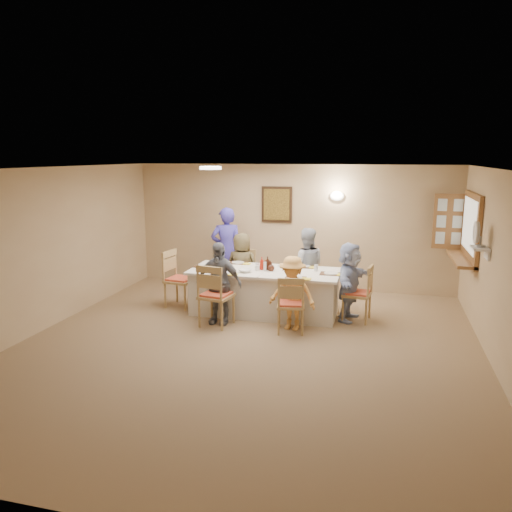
% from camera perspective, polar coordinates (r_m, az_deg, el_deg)
% --- Properties ---
extents(ground, '(7.00, 7.00, 0.00)m').
position_cam_1_polar(ground, '(7.14, -1.27, -10.56)').
color(ground, '#A47E52').
extents(room_walls, '(7.00, 7.00, 7.00)m').
position_cam_1_polar(room_walls, '(6.72, -1.33, 1.49)').
color(room_walls, tan).
rests_on(room_walls, ground).
extents(wall_picture, '(0.62, 0.05, 0.72)m').
position_cam_1_polar(wall_picture, '(10.10, 2.38, 5.91)').
color(wall_picture, '#3F2916').
rests_on(wall_picture, room_walls).
extents(wall_sconce, '(0.26, 0.09, 0.18)m').
position_cam_1_polar(wall_sconce, '(9.88, 9.23, 6.81)').
color(wall_sconce, white).
rests_on(wall_sconce, room_walls).
extents(ceiling_light, '(0.36, 0.36, 0.05)m').
position_cam_1_polar(ceiling_light, '(8.36, -5.23, 10.00)').
color(ceiling_light, white).
rests_on(ceiling_light, room_walls).
extents(serving_hatch, '(0.06, 1.50, 1.15)m').
position_cam_1_polar(serving_hatch, '(8.96, 23.38, 2.97)').
color(serving_hatch, olive).
rests_on(serving_hatch, room_walls).
extents(hatch_sill, '(0.30, 1.50, 0.05)m').
position_cam_1_polar(hatch_sill, '(9.03, 22.37, -0.28)').
color(hatch_sill, olive).
rests_on(hatch_sill, room_walls).
extents(shutter_door, '(0.55, 0.04, 1.00)m').
position_cam_1_polar(shutter_door, '(9.67, 21.19, 3.70)').
color(shutter_door, olive).
rests_on(shutter_door, room_walls).
extents(fan_shelf, '(0.22, 0.36, 0.03)m').
position_cam_1_polar(fan_shelf, '(7.65, 24.22, 0.82)').
color(fan_shelf, white).
rests_on(fan_shelf, room_walls).
extents(desk_fan, '(0.30, 0.30, 0.28)m').
position_cam_1_polar(desk_fan, '(7.62, 24.09, 1.94)').
color(desk_fan, '#A5A5A8').
rests_on(desk_fan, fan_shelf).
extents(dining_table, '(2.53, 1.07, 0.76)m').
position_cam_1_polar(dining_table, '(8.56, 1.01, -4.10)').
color(dining_table, silver).
rests_on(dining_table, ground).
extents(chair_back_left, '(0.48, 0.48, 0.92)m').
position_cam_1_polar(chair_back_left, '(9.44, -1.40, -2.13)').
color(chair_back_left, tan).
rests_on(chair_back_left, ground).
extents(chair_back_right, '(0.47, 0.47, 0.90)m').
position_cam_1_polar(chair_back_right, '(9.20, 5.82, -2.61)').
color(chair_back_right, tan).
rests_on(chair_back_right, ground).
extents(chair_front_left, '(0.57, 0.57, 1.02)m').
position_cam_1_polar(chair_front_left, '(7.95, -4.56, -4.39)').
color(chair_front_left, tan).
rests_on(chair_front_left, ground).
extents(chair_front_right, '(0.50, 0.50, 0.90)m').
position_cam_1_polar(chair_front_right, '(7.67, 4.00, -5.43)').
color(chair_front_right, tan).
rests_on(chair_front_right, ground).
extents(chair_left_end, '(0.55, 0.55, 1.02)m').
position_cam_1_polar(chair_left_end, '(9.01, -8.63, -2.60)').
color(chair_left_end, tan).
rests_on(chair_left_end, ground).
extents(chair_right_end, '(0.50, 0.50, 0.94)m').
position_cam_1_polar(chair_right_end, '(8.33, 11.47, -4.13)').
color(chair_right_end, tan).
rests_on(chair_right_end, ground).
extents(diner_back_left, '(0.68, 0.49, 1.28)m').
position_cam_1_polar(diner_back_left, '(9.29, -1.61, -1.22)').
color(diner_back_left, brown).
rests_on(diner_back_left, ground).
extents(diner_back_right, '(0.89, 0.80, 1.41)m').
position_cam_1_polar(diner_back_right, '(9.02, 5.74, -1.22)').
color(diner_back_right, '#ABB3C1').
rests_on(diner_back_right, ground).
extents(diner_front_left, '(0.84, 0.48, 1.33)m').
position_cam_1_polar(diner_front_left, '(8.02, -4.30, -3.10)').
color(diner_front_left, slate).
rests_on(diner_front_left, ground).
extents(diner_front_right, '(0.90, 0.69, 1.16)m').
position_cam_1_polar(diner_front_right, '(7.75, 4.17, -4.26)').
color(diner_front_right, '#FDB457').
rests_on(diner_front_right, ground).
extents(diner_right_end, '(1.36, 0.87, 1.30)m').
position_cam_1_polar(diner_right_end, '(8.29, 10.62, -2.90)').
color(diner_right_end, '#AEBEE5').
rests_on(diner_right_end, ground).
extents(caregiver, '(0.88, 0.81, 1.69)m').
position_cam_1_polar(caregiver, '(9.81, -3.38, 0.69)').
color(caregiver, '#433BAF').
rests_on(caregiver, ground).
extents(placemat_fl, '(0.38, 0.28, 0.01)m').
position_cam_1_polar(placemat_fl, '(8.24, -3.73, -2.00)').
color(placemat_fl, '#472B19').
rests_on(placemat_fl, dining_table).
extents(plate_fl, '(0.24, 0.24, 0.02)m').
position_cam_1_polar(plate_fl, '(8.23, -3.73, -1.94)').
color(plate_fl, white).
rests_on(plate_fl, dining_table).
extents(napkin_fl, '(0.14, 0.14, 0.01)m').
position_cam_1_polar(napkin_fl, '(8.13, -2.63, -2.11)').
color(napkin_fl, yellow).
rests_on(napkin_fl, dining_table).
extents(placemat_fr, '(0.33, 0.24, 0.01)m').
position_cam_1_polar(placemat_fr, '(7.95, 4.53, -2.51)').
color(placemat_fr, '#472B19').
rests_on(placemat_fr, dining_table).
extents(plate_fr, '(0.22, 0.22, 0.01)m').
position_cam_1_polar(plate_fr, '(7.95, 4.53, -2.44)').
color(plate_fr, white).
rests_on(plate_fr, dining_table).
extents(napkin_fr, '(0.15, 0.15, 0.01)m').
position_cam_1_polar(napkin_fr, '(7.87, 5.76, -2.62)').
color(napkin_fr, yellow).
rests_on(napkin_fr, dining_table).
extents(placemat_bl, '(0.34, 0.25, 0.01)m').
position_cam_1_polar(placemat_bl, '(9.02, -2.07, -0.80)').
color(placemat_bl, '#472B19').
rests_on(placemat_bl, dining_table).
extents(plate_bl, '(0.23, 0.23, 0.01)m').
position_cam_1_polar(plate_bl, '(9.01, -2.07, -0.74)').
color(plate_bl, white).
rests_on(plate_bl, dining_table).
extents(napkin_bl, '(0.13, 0.13, 0.01)m').
position_cam_1_polar(napkin_bl, '(8.92, -1.05, -0.88)').
color(napkin_bl, yellow).
rests_on(napkin_bl, dining_table).
extents(placemat_br, '(0.37, 0.28, 0.01)m').
position_cam_1_polar(placemat_br, '(8.76, 5.48, -1.21)').
color(placemat_br, '#472B19').
rests_on(placemat_br, dining_table).
extents(plate_br, '(0.23, 0.23, 0.01)m').
position_cam_1_polar(plate_br, '(8.76, 5.48, -1.15)').
color(plate_br, white).
rests_on(plate_br, dining_table).
extents(napkin_br, '(0.15, 0.15, 0.01)m').
position_cam_1_polar(napkin_br, '(8.68, 6.60, -1.30)').
color(napkin_br, yellow).
rests_on(napkin_br, dining_table).
extents(placemat_le, '(0.36, 0.27, 0.01)m').
position_cam_1_polar(placemat_le, '(8.78, -5.98, -1.19)').
color(placemat_le, '#472B19').
rests_on(placemat_le, dining_table).
extents(plate_le, '(0.25, 0.25, 0.02)m').
position_cam_1_polar(plate_le, '(8.78, -5.98, -1.12)').
color(plate_le, white).
rests_on(plate_le, dining_table).
extents(napkin_le, '(0.14, 0.14, 0.01)m').
position_cam_1_polar(napkin_le, '(8.68, -4.98, -1.28)').
color(napkin_le, yellow).
rests_on(napkin_le, dining_table).
extents(placemat_re, '(0.36, 0.27, 0.01)m').
position_cam_1_polar(placemat_re, '(8.29, 8.58, -2.02)').
color(placemat_re, '#472B19').
rests_on(placemat_re, dining_table).
extents(plate_re, '(0.23, 0.23, 0.01)m').
position_cam_1_polar(plate_re, '(8.29, 8.58, -1.96)').
color(plate_re, white).
rests_on(plate_re, dining_table).
extents(napkin_re, '(0.15, 0.15, 0.01)m').
position_cam_1_polar(napkin_re, '(8.22, 9.79, -2.12)').
color(napkin_re, yellow).
rests_on(napkin_re, dining_table).
extents(teacup_a, '(0.20, 0.20, 0.09)m').
position_cam_1_polar(teacup_a, '(8.41, -4.77, -1.45)').
color(teacup_a, white).
rests_on(teacup_a, dining_table).
extents(teacup_b, '(0.13, 0.13, 0.09)m').
position_cam_1_polar(teacup_b, '(8.91, 4.42, -0.71)').
color(teacup_b, white).
rests_on(teacup_b, dining_table).
extents(bowl_a, '(0.37, 0.37, 0.05)m').
position_cam_1_polar(bowl_a, '(8.31, -1.27, -1.69)').
color(bowl_a, white).
rests_on(bowl_a, dining_table).
extents(bowl_b, '(0.20, 0.20, 0.06)m').
position_cam_1_polar(bowl_b, '(8.64, 3.45, -1.17)').
color(bowl_b, white).
rests_on(bowl_b, dining_table).
extents(condiment_ketchup, '(0.11, 0.11, 0.22)m').
position_cam_1_polar(condiment_ketchup, '(8.48, 0.67, -0.85)').
color(condiment_ketchup, '#B41F0F').
rests_on(condiment_ketchup, dining_table).
extents(condiment_brown, '(0.17, 0.17, 0.22)m').
position_cam_1_polar(condiment_brown, '(8.50, 1.33, -0.80)').
color(condiment_brown, '#3B1B0F').
rests_on(condiment_brown, dining_table).
extents(condiment_malt, '(0.15, 0.15, 0.15)m').
position_cam_1_polar(condiment_malt, '(8.39, 1.72, -1.21)').
color(condiment_malt, '#3B1B0F').
rests_on(condiment_malt, dining_table).
extents(drinking_glass, '(0.06, 0.06, 0.10)m').
position_cam_1_polar(drinking_glass, '(8.54, 0.12, -1.13)').
color(drinking_glass, silver).
rests_on(drinking_glass, dining_table).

